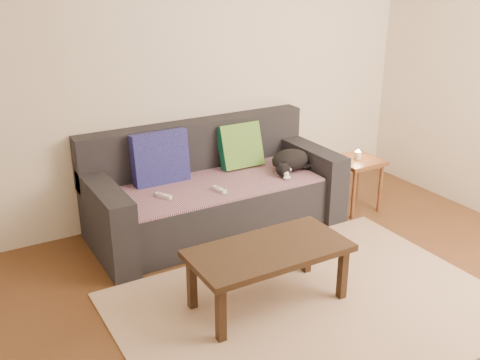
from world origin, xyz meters
The scene contains 13 objects.
ground centered at (0.00, 0.00, 0.00)m, with size 4.50×4.50×0.00m, color brown.
back_wall centered at (0.00, 2.00, 1.30)m, with size 4.50×0.04×2.60m, color beige.
sofa centered at (0.00, 1.57, 0.31)m, with size 2.10×0.94×0.87m.
throw_blanket centered at (0.00, 1.48, 0.43)m, with size 1.66×0.74×0.02m, color #372443.
cushion_navy centered at (-0.39, 1.74, 0.63)m, with size 0.47×0.12×0.47m, color #151353.
cushion_green centered at (0.36, 1.74, 0.63)m, with size 0.39×0.10×0.39m, color #0C5239.
cat centered at (0.68, 1.42, 0.53)m, with size 0.42×0.33×0.18m.
wii_remote_a centered at (-0.51, 1.41, 0.46)m, with size 0.15×0.04×0.03m, color white.
wii_remote_b centered at (-0.08, 1.31, 0.46)m, with size 0.15×0.04×0.03m, color white.
side_table centered at (1.30, 1.25, 0.40)m, with size 0.39×0.39×0.49m.
candle centered at (1.30, 1.25, 0.53)m, with size 0.06×0.06×0.09m.
rug centered at (0.00, 0.15, 0.01)m, with size 2.50×1.80×0.01m, color tan.
coffee_table centered at (-0.23, 0.35, 0.37)m, with size 1.06×0.53×0.42m.
Camera 1 is at (-2.00, -2.35, 2.16)m, focal length 42.00 mm.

